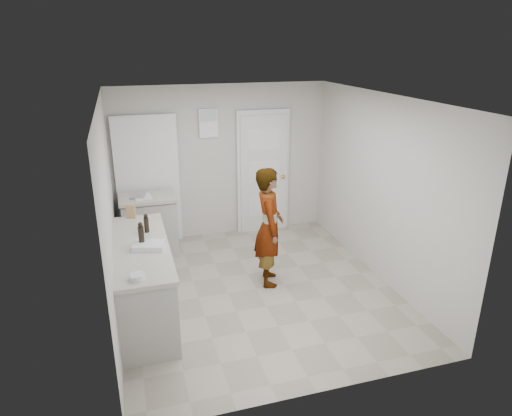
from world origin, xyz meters
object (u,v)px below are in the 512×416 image
object	(u,v)px
oil_cruet_b	(141,235)
baking_dish	(149,246)
egg_bowl	(137,277)
person	(269,227)
oil_cruet_a	(146,223)
cake_mix_box	(131,211)
spice_jar	(142,231)

from	to	relation	value
oil_cruet_b	baking_dish	world-z (taller)	oil_cruet_b
oil_cruet_b	egg_bowl	size ratio (longest dim) A/B	2.07
baking_dish	egg_bowl	distance (m)	0.72
person	oil_cruet_a	size ratio (longest dim) A/B	6.82
baking_dish	cake_mix_box	bearing A→B (deg)	98.84
egg_bowl	oil_cruet_b	bearing A→B (deg)	83.26
spice_jar	cake_mix_box	bearing A→B (deg)	100.18
oil_cruet_a	egg_bowl	xyz separation A→B (m)	(-0.17, -1.18, -0.09)
spice_jar	oil_cruet_b	distance (m)	0.37
spice_jar	egg_bowl	size ratio (longest dim) A/B	0.58
spice_jar	egg_bowl	bearing A→B (deg)	-95.85
cake_mix_box	oil_cruet_b	bearing A→B (deg)	-65.55
spice_jar	baking_dish	size ratio (longest dim) A/B	0.21
oil_cruet_a	baking_dish	world-z (taller)	oil_cruet_a
oil_cruet_b	cake_mix_box	bearing A→B (deg)	94.96
baking_dish	egg_bowl	size ratio (longest dim) A/B	2.77
cake_mix_box	baking_dish	size ratio (longest dim) A/B	0.47
oil_cruet_a	baking_dish	distance (m)	0.49
baking_dish	egg_bowl	xyz separation A→B (m)	(-0.17, -0.70, 0.00)
person	spice_jar	world-z (taller)	person
spice_jar	baking_dish	bearing A→B (deg)	-83.08
person	cake_mix_box	world-z (taller)	person
oil_cruet_a	baking_dish	bearing A→B (deg)	-90.68
oil_cruet_b	oil_cruet_a	bearing A→B (deg)	78.91
oil_cruet_b	person	bearing A→B (deg)	13.72
spice_jar	oil_cruet_b	xyz separation A→B (m)	(-0.02, -0.35, 0.10)
person	cake_mix_box	distance (m)	1.83
spice_jar	oil_cruet_a	bearing A→B (deg)	46.06
cake_mix_box	oil_cruet_a	world-z (taller)	oil_cruet_a
cake_mix_box	oil_cruet_b	xyz separation A→B (m)	(0.08, -0.95, 0.05)
oil_cruet_b	baking_dish	bearing A→B (deg)	-40.98
person	oil_cruet_a	world-z (taller)	person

